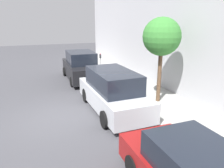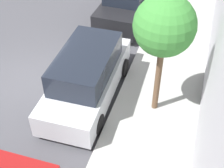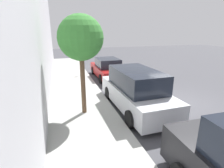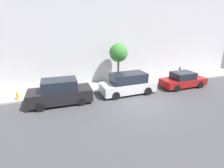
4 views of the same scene
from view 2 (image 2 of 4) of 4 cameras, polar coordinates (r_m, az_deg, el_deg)
name	(u,v)px [view 2 (image 2 of 4)]	position (r m, az deg, el deg)	size (l,w,h in m)	color
ground_plane	(30,81)	(12.38, -14.79, 0.53)	(60.00, 60.00, 0.00)	#424247
sidewalk	(156,107)	(10.94, 8.11, -4.20)	(2.86, 32.00, 0.15)	#9E9E99
parked_minivan_second	(87,76)	(10.81, -4.58, 1.53)	(2.02, 4.94, 1.90)	#B7BABF
parked_suv_third	(128,1)	(15.56, 2.95, 14.89)	(2.08, 4.85, 1.98)	black
street_tree	(164,27)	(8.91, 9.57, 10.31)	(1.79, 1.79, 4.08)	brown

